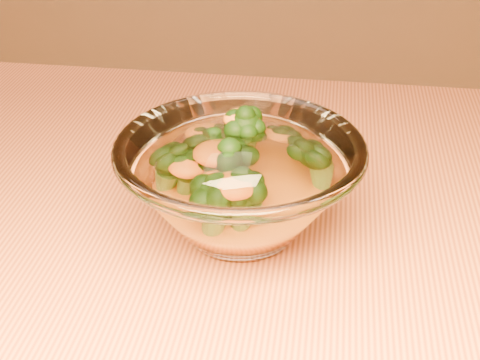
% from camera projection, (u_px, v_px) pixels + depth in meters
% --- Properties ---
extents(table, '(1.20, 0.80, 0.75)m').
position_uv_depth(table, '(133.00, 326.00, 0.65)').
color(table, '#C36C3A').
rests_on(table, ground).
extents(glass_bowl, '(0.22, 0.22, 0.10)m').
position_uv_depth(glass_bowl, '(240.00, 185.00, 0.59)').
color(glass_bowl, white).
rests_on(glass_bowl, table).
extents(cheese_sauce, '(0.11, 0.11, 0.03)m').
position_uv_depth(cheese_sauce, '(240.00, 204.00, 0.60)').
color(cheese_sauce, orange).
rests_on(cheese_sauce, glass_bowl).
extents(broccoli_heap, '(0.14, 0.13, 0.08)m').
position_uv_depth(broccoli_heap, '(234.00, 166.00, 0.59)').
color(broccoli_heap, black).
rests_on(broccoli_heap, cheese_sauce).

